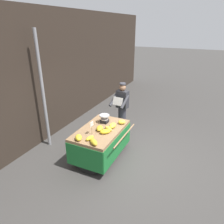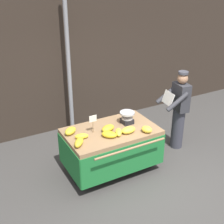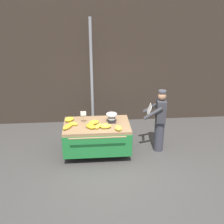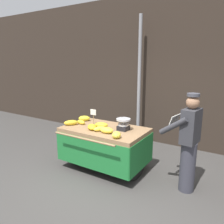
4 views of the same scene
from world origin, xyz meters
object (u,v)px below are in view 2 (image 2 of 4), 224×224
object	(u,v)px
banana_bunch_4	(128,130)
vendor_person	(179,110)
banana_cart	(111,141)
banana_bunch_6	(109,134)
banana_bunch_0	(79,142)
banana_bunch_5	(70,131)
price_sign	(93,120)
weighing_scale	(127,118)
banana_bunch_7	(108,128)
banana_bunch_2	(82,136)
banana_bunch_3	(147,129)
street_pole	(69,64)
banana_bunch_1	(119,132)

from	to	relation	value
banana_bunch_4	vendor_person	distance (m)	1.47
banana_cart	banana_bunch_6	xyz separation A→B (m)	(-0.16, -0.22, 0.29)
banana_bunch_6	banana_cart	bearing A→B (deg)	54.01
banana_bunch_0	banana_bunch_5	distance (m)	0.43
price_sign	banana_cart	bearing A→B (deg)	-11.09
banana_cart	vendor_person	distance (m)	1.67
banana_bunch_5	vendor_person	distance (m)	2.36
weighing_scale	banana_bunch_5	xyz separation A→B (m)	(-1.10, 0.13, -0.06)
banana_bunch_4	banana_bunch_7	xyz separation A→B (m)	(-0.29, 0.24, -0.00)
banana_bunch_2	banana_bunch_4	size ratio (longest dim) A/B	0.87
banana_bunch_5	banana_bunch_6	distance (m)	0.70
banana_bunch_3	banana_bunch_5	distance (m)	1.36
banana_bunch_3	banana_bunch_4	xyz separation A→B (m)	(-0.30, 0.14, 0.00)
vendor_person	street_pole	bearing A→B (deg)	135.97
banana_bunch_4	banana_bunch_3	bearing A→B (deg)	-24.67
street_pole	banana_bunch_7	world-z (taller)	street_pole
price_sign	banana_bunch_1	size ratio (longest dim) A/B	1.32
banana_bunch_4	banana_bunch_7	size ratio (longest dim) A/B	0.98
banana_cart	banana_bunch_0	size ratio (longest dim) A/B	5.76
banana_cart	banana_bunch_0	world-z (taller)	banana_bunch_0
weighing_scale	banana_bunch_0	size ratio (longest dim) A/B	0.94
banana_bunch_7	vendor_person	bearing A→B (deg)	2.96
price_sign	banana_bunch_5	world-z (taller)	price_sign
banana_cart	price_sign	world-z (taller)	price_sign
banana_bunch_1	vendor_person	world-z (taller)	vendor_person
price_sign	banana_bunch_0	size ratio (longest dim) A/B	1.15
vendor_person	banana_bunch_2	bearing A→B (deg)	-177.30
banana_bunch_4	banana_bunch_1	bearing A→B (deg)	169.99
banana_bunch_5	banana_bunch_7	distance (m)	0.67
banana_bunch_3	banana_bunch_5	bearing A→B (deg)	153.62
weighing_scale	banana_bunch_7	distance (m)	0.48
banana_bunch_1	banana_bunch_2	size ratio (longest dim) A/B	1.09
banana_cart	banana_bunch_5	size ratio (longest dim) A/B	6.61
price_sign	banana_bunch_0	distance (m)	0.52
banana_cart	banana_bunch_4	xyz separation A→B (m)	(0.22, -0.25, 0.30)
banana_bunch_2	banana_bunch_5	xyz separation A→B (m)	(-0.11, 0.25, 0.01)
street_pole	banana_bunch_4	xyz separation A→B (m)	(0.30, -2.01, -0.74)
weighing_scale	banana_bunch_1	bearing A→B (deg)	-140.17
banana_cart	weighing_scale	world-z (taller)	weighing_scale
banana_bunch_0	banana_bunch_5	size ratio (longest dim) A/B	1.15
banana_bunch_0	banana_bunch_4	size ratio (longest dim) A/B	1.09
street_pole	vendor_person	xyz separation A→B (m)	(1.74, -1.68, -0.80)
vendor_person	banana_bunch_1	bearing A→B (deg)	-169.70
banana_bunch_2	banana_bunch_7	world-z (taller)	banana_bunch_7
price_sign	vendor_person	xyz separation A→B (m)	(1.98, 0.01, -0.26)
banana_bunch_0	banana_bunch_3	xyz separation A→B (m)	(1.24, -0.18, 0.00)
price_sign	banana_bunch_7	world-z (taller)	price_sign
banana_bunch_0	weighing_scale	bearing A→B (deg)	14.62
weighing_scale	banana_bunch_1	world-z (taller)	weighing_scale
weighing_scale	banana_bunch_3	size ratio (longest dim) A/B	1.38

